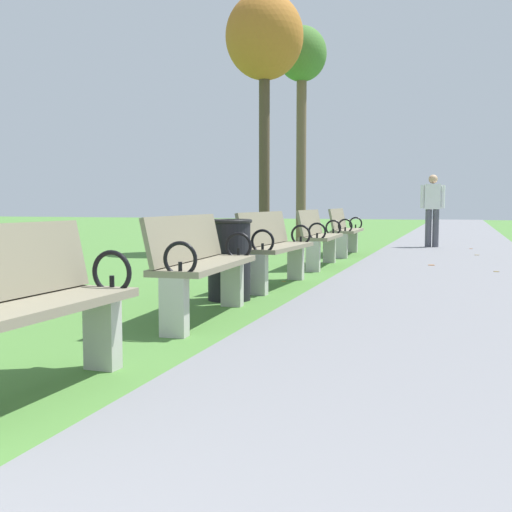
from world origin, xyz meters
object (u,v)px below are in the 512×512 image
at_px(park_bench_3, 201,264).
at_px(pedestrian_walking, 432,207).
at_px(tree_2, 264,42).
at_px(tree_3, 302,66).
at_px(trash_bin, 229,259).
at_px(park_bench_6, 345,230).
at_px(park_bench_5, 319,236).
at_px(park_bench_2, 9,308).
at_px(park_bench_4, 274,246).

height_order(park_bench_3, pedestrian_walking, pedestrian_walking).
relative_size(tree_2, tree_3, 1.03).
bearing_deg(trash_bin, park_bench_3, -82.42).
relative_size(park_bench_6, tree_2, 0.31).
bearing_deg(trash_bin, tree_2, 103.91).
bearing_deg(park_bench_5, park_bench_2, -90.00).
bearing_deg(park_bench_4, park_bench_2, -90.00).
relative_size(park_bench_2, park_bench_3, 1.00).
relative_size(park_bench_3, park_bench_5, 1.00).
bearing_deg(park_bench_5, pedestrian_walking, 73.04).
bearing_deg(trash_bin, park_bench_6, 88.61).
height_order(park_bench_4, park_bench_6, same).
xyz_separation_m(pedestrian_walking, trash_bin, (-1.67, -8.68, -0.50)).
bearing_deg(park_bench_4, trash_bin, -97.12).
height_order(park_bench_6, trash_bin, park_bench_6).
distance_m(tree_3, pedestrian_walking, 4.43).
distance_m(park_bench_2, pedestrian_walking, 12.35).
xyz_separation_m(park_bench_2, tree_2, (-1.75, 10.03, 3.78)).
relative_size(park_bench_3, tree_2, 0.31).
relative_size(park_bench_4, tree_2, 0.31).
xyz_separation_m(park_bench_2, park_bench_3, (0.00, 2.46, 0.00)).
distance_m(park_bench_3, tree_2, 8.64).
relative_size(park_bench_6, trash_bin, 1.92).
distance_m(park_bench_2, park_bench_5, 7.26).
relative_size(park_bench_2, park_bench_5, 1.00).
relative_size(park_bench_5, tree_2, 0.31).
bearing_deg(trash_bin, park_bench_5, 87.71).
distance_m(park_bench_3, pedestrian_walking, 9.91).
bearing_deg(pedestrian_walking, park_bench_4, -101.47).
distance_m(park_bench_3, park_bench_5, 4.79).
distance_m(park_bench_6, tree_3, 4.68).
xyz_separation_m(park_bench_4, tree_3, (-1.48, 7.37, 3.70)).
xyz_separation_m(park_bench_4, pedestrian_walking, (1.52, 7.50, 0.44)).
height_order(park_bench_4, pedestrian_walking, pedestrian_walking).
bearing_deg(pedestrian_walking, park_bench_5, -106.96).
distance_m(park_bench_3, park_bench_4, 2.29).
bearing_deg(park_bench_6, park_bench_3, -90.00).
bearing_deg(park_bench_5, park_bench_3, -90.00).
xyz_separation_m(tree_2, pedestrian_walking, (3.27, 2.22, -3.34)).
height_order(park_bench_2, pedestrian_walking, pedestrian_walking).
xyz_separation_m(tree_2, trash_bin, (1.60, -6.46, -3.85)).
height_order(park_bench_2, tree_3, tree_3).
distance_m(park_bench_2, park_bench_6, 9.65).
bearing_deg(park_bench_4, pedestrian_walking, 78.53).
relative_size(park_bench_5, pedestrian_walking, 1.00).
xyz_separation_m(park_bench_3, park_bench_4, (-0.00, 2.29, 0.00)).
xyz_separation_m(park_bench_2, pedestrian_walking, (1.52, 12.25, 0.44)).
height_order(park_bench_2, park_bench_6, same).
xyz_separation_m(park_bench_5, trash_bin, (-0.15, -3.69, -0.06)).
xyz_separation_m(park_bench_5, tree_2, (-1.75, 2.77, 3.78)).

